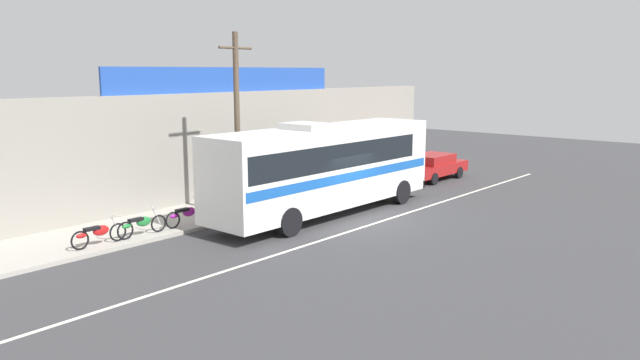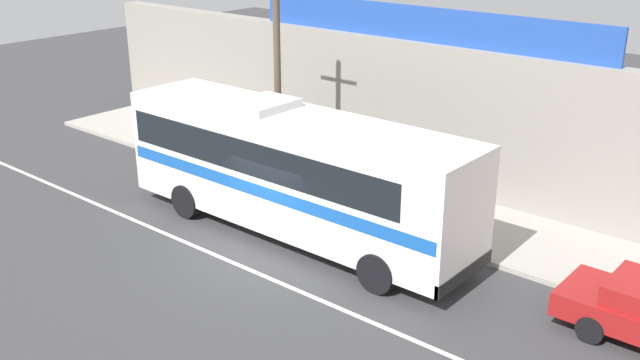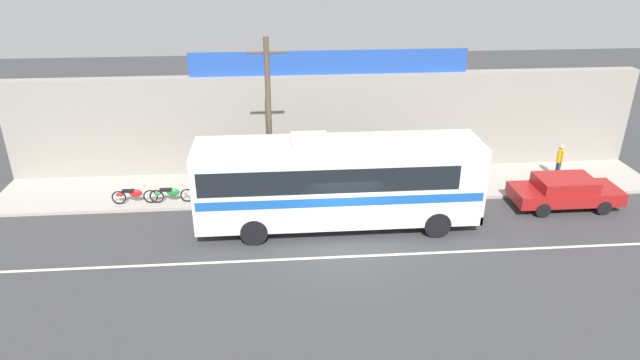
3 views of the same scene
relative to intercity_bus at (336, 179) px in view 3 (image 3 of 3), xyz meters
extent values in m
plane|color=#3A3A3D|center=(0.21, -1.58, -2.07)|extent=(70.00, 70.00, 0.00)
cube|color=#A8A399|center=(0.21, 3.62, -2.00)|extent=(30.00, 3.60, 0.14)
cube|color=gray|center=(0.21, 5.77, 0.33)|extent=(30.00, 0.70, 4.80)
cube|color=#234CAD|center=(0.29, 5.77, 3.28)|extent=(12.91, 0.12, 1.10)
cube|color=silver|center=(0.21, -2.38, -2.06)|extent=(30.00, 0.14, 0.01)
cube|color=white|center=(0.08, 0.00, -0.07)|extent=(11.08, 2.53, 3.10)
cube|color=black|center=(-0.36, 0.00, 0.48)|extent=(9.75, 2.55, 0.96)
cube|color=#1956B2|center=(0.08, 0.00, -0.37)|extent=(10.86, 2.54, 0.36)
cube|color=black|center=(5.59, 0.00, 0.38)|extent=(0.04, 2.27, 1.40)
cube|color=black|center=(5.58, 0.00, -1.44)|extent=(0.12, 2.53, 0.36)
cube|color=silver|center=(-1.03, 0.00, 1.60)|extent=(1.40, 1.77, 0.24)
cylinder|color=black|center=(3.84, 1.17, -1.55)|extent=(1.04, 0.32, 1.04)
cylinder|color=black|center=(3.84, -1.17, -1.55)|extent=(1.04, 0.32, 1.04)
cylinder|color=black|center=(-3.24, 1.17, -1.55)|extent=(1.04, 0.32, 1.04)
cylinder|color=black|center=(-3.24, -1.17, -1.55)|extent=(1.04, 0.32, 1.04)
cube|color=maroon|center=(10.00, 0.87, -1.46)|extent=(4.56, 1.79, 0.56)
cube|color=maroon|center=(9.90, 0.87, -0.94)|extent=(2.37, 1.61, 0.48)
cube|color=black|center=(10.78, 0.87, -0.97)|extent=(0.21, 1.50, 0.34)
cylinder|color=black|center=(11.32, 1.71, -1.76)|extent=(0.62, 0.20, 0.62)
cylinder|color=black|center=(11.32, 0.02, -1.76)|extent=(0.62, 0.20, 0.62)
cylinder|color=black|center=(8.68, 1.71, -1.76)|extent=(0.62, 0.20, 0.62)
cylinder|color=black|center=(8.68, 0.02, -1.76)|extent=(0.62, 0.20, 0.62)
cylinder|color=brown|center=(-2.56, 2.22, 1.60)|extent=(0.22, 0.22, 7.05)
cylinder|color=brown|center=(-2.56, 2.22, 4.53)|extent=(1.60, 0.10, 0.10)
torus|color=black|center=(-7.79, 2.37, -1.62)|extent=(0.62, 0.06, 0.62)
torus|color=black|center=(-9.13, 2.37, -1.62)|extent=(0.62, 0.06, 0.62)
cylinder|color=silver|center=(-7.87, 2.37, -1.32)|extent=(0.34, 0.04, 0.65)
cylinder|color=silver|center=(-7.97, 2.37, -1.00)|extent=(0.03, 0.56, 0.03)
ellipsoid|color=red|center=(-8.39, 2.37, -1.44)|extent=(0.56, 0.22, 0.34)
cube|color=black|center=(-8.70, 2.37, -1.32)|extent=(0.52, 0.20, 0.10)
ellipsoid|color=red|center=(-9.07, 2.37, -1.48)|extent=(0.36, 0.14, 0.16)
torus|color=black|center=(-6.22, 2.35, -1.62)|extent=(0.62, 0.06, 0.62)
torus|color=black|center=(-7.53, 2.35, -1.62)|extent=(0.62, 0.06, 0.62)
cylinder|color=silver|center=(-6.30, 2.35, -1.32)|extent=(0.34, 0.04, 0.65)
cylinder|color=silver|center=(-6.40, 2.35, -1.00)|extent=(0.03, 0.56, 0.03)
ellipsoid|color=#237F38|center=(-6.81, 2.35, -1.44)|extent=(0.56, 0.22, 0.34)
cube|color=black|center=(-7.11, 2.35, -1.32)|extent=(0.52, 0.20, 0.10)
ellipsoid|color=#237F38|center=(-7.47, 2.35, -1.48)|extent=(0.36, 0.14, 0.16)
torus|color=black|center=(-4.28, 2.36, -1.62)|extent=(0.62, 0.06, 0.62)
torus|color=black|center=(-5.61, 2.36, -1.62)|extent=(0.62, 0.06, 0.62)
cylinder|color=silver|center=(-4.36, 2.36, -1.32)|extent=(0.34, 0.04, 0.65)
cylinder|color=silver|center=(-4.46, 2.36, -1.00)|extent=(0.03, 0.56, 0.03)
ellipsoid|color=#991E8C|center=(-4.87, 2.36, -1.44)|extent=(0.56, 0.22, 0.34)
cube|color=black|center=(-5.18, 2.36, -1.32)|extent=(0.52, 0.20, 0.10)
ellipsoid|color=#991E8C|center=(-5.55, 2.36, -1.48)|extent=(0.36, 0.14, 0.16)
cylinder|color=navy|center=(10.96, 3.58, -1.52)|extent=(0.13, 0.13, 0.82)
cylinder|color=navy|center=(10.96, 3.40, -1.52)|extent=(0.13, 0.13, 0.82)
cylinder|color=gold|center=(10.96, 3.49, -0.80)|extent=(0.30, 0.30, 0.61)
sphere|color=tan|center=(10.96, 3.49, -0.35)|extent=(0.22, 0.22, 0.22)
cylinder|color=gold|center=(10.96, 3.69, -0.77)|extent=(0.08, 0.08, 0.57)
cylinder|color=gold|center=(10.96, 3.29, -0.77)|extent=(0.08, 0.08, 0.57)
camera|label=1|loc=(-18.22, -15.53, 3.66)|focal=34.15mm
camera|label=2|loc=(12.94, -14.17, 6.94)|focal=41.02mm
camera|label=3|loc=(-2.23, -19.63, 9.01)|focal=31.17mm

